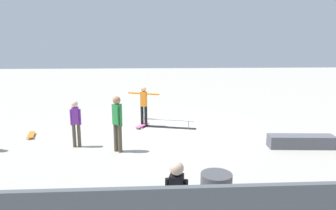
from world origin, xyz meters
TOP-DOWN VIEW (x-y plane):
  - ground_plane at (0.00, 0.00)m, footprint 60.00×60.00m
  - grind_rail at (-0.24, -0.38)m, footprint 2.24×0.80m
  - skate_ledge at (-4.32, 2.22)m, footprint 2.07×0.65m
  - skater_main at (0.67, -0.62)m, footprint 1.22×0.57m
  - skateboard_main at (0.73, -0.49)m, footprint 0.58×0.79m
  - bystander_black_shirt at (0.04, 6.99)m, footprint 0.35×0.22m
  - bystander_green_shirt at (1.41, 2.26)m, footprint 0.35×0.30m
  - bystander_purple_shirt at (2.75, 1.74)m, footprint 0.34×0.20m
  - loose_skateboard_orange at (4.63, 0.54)m, footprint 0.40×0.82m
  - trash_bin at (-0.74, 6.19)m, footprint 0.56×0.56m

SIDE VIEW (x-z plane):
  - ground_plane at x=0.00m, z-range 0.00..0.00m
  - skateboard_main at x=0.73m, z-range 0.03..0.12m
  - loose_skateboard_orange at x=4.63m, z-range 0.03..0.12m
  - grind_rail at x=-0.24m, z-range -0.02..0.31m
  - skate_ledge at x=-4.32m, z-range 0.00..0.40m
  - trash_bin at x=-0.74m, z-range 0.00..0.97m
  - bystander_purple_shirt at x=2.75m, z-range 0.10..1.59m
  - bystander_black_shirt at x=0.04m, z-range 0.10..1.64m
  - skater_main at x=0.67m, z-range 0.13..1.74m
  - bystander_green_shirt at x=1.41m, z-range 0.11..1.82m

